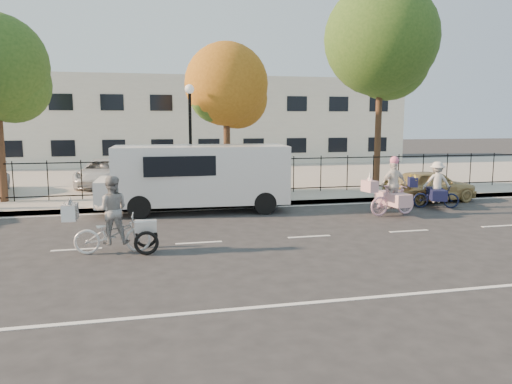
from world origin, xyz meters
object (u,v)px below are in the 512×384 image
object	(u,v)px
lamppost	(190,121)
lot_car_b	(103,173)
white_van	(198,175)
bull_bike	(436,190)
lot_car_d	(220,172)
gold_sedan	(430,186)
zebra_trike	(112,224)
unicorn_bike	(392,194)

from	to	relation	value
lamppost	lot_car_b	size ratio (longest dim) A/B	0.99
white_van	lot_car_b	distance (m)	7.39
bull_bike	lot_car_d	world-z (taller)	bull_bike
bull_bike	gold_sedan	size ratio (longest dim) A/B	0.50
gold_sedan	white_van	bearing A→B (deg)	83.28
zebra_trike	unicorn_bike	xyz separation A→B (m)	(8.77, 2.79, 0.01)
unicorn_bike	white_van	xyz separation A→B (m)	(-6.17, 2.22, 0.53)
zebra_trike	gold_sedan	distance (m)	12.59
bull_bike	unicorn_bike	bearing A→B (deg)	133.06
gold_sedan	lamppost	bearing A→B (deg)	68.87
lot_car_d	lamppost	bearing A→B (deg)	-135.54
lamppost	lot_car_b	xyz separation A→B (m)	(-3.57, 4.15, -2.35)
bull_bike	lamppost	bearing A→B (deg)	87.02
white_van	gold_sedan	world-z (taller)	white_van
zebra_trike	lot_car_d	xyz separation A→B (m)	(4.23, 10.55, 0.03)
white_van	lot_car_d	distance (m)	5.79
unicorn_bike	bull_bike	distance (m)	2.40
zebra_trike	lot_car_b	world-z (taller)	zebra_trike
lot_car_b	unicorn_bike	bearing A→B (deg)	-36.08
gold_sedan	bull_bike	bearing A→B (deg)	149.36
bull_bike	gold_sedan	distance (m)	1.41
lot_car_d	bull_bike	bearing A→B (deg)	-64.19
lamppost	lot_car_d	distance (m)	4.33
bull_bike	white_van	xyz separation A→B (m)	(-8.38, 1.29, 0.59)
zebra_trike	gold_sedan	xyz separation A→B (m)	(11.56, 5.01, -0.09)
white_van	lot_car_b	xyz separation A→B (m)	(-3.57, 6.45, -0.50)
bull_bike	lot_car_b	distance (m)	14.24
unicorn_bike	lot_car_b	xyz separation A→B (m)	(-9.74, 8.67, 0.03)
unicorn_bike	lot_car_d	distance (m)	8.99
white_van	lot_car_d	xyz separation A→B (m)	(1.63, 5.54, -0.51)
lamppost	gold_sedan	size ratio (longest dim) A/B	1.18
white_van	lot_car_d	world-z (taller)	white_van
gold_sedan	lot_car_d	size ratio (longest dim) A/B	1.05
zebra_trike	bull_bike	xyz separation A→B (m)	(10.98, 3.72, -0.05)
unicorn_bike	gold_sedan	distance (m)	3.56
lot_car_b	lamppost	bearing A→B (deg)	-43.69
unicorn_bike	gold_sedan	world-z (taller)	unicorn_bike
white_van	lot_car_b	bearing A→B (deg)	122.01
white_van	gold_sedan	bearing A→B (deg)	3.07
lamppost	zebra_trike	size ratio (longest dim) A/B	2.01
bull_bike	lot_car_d	xyz separation A→B (m)	(-6.76, 6.83, 0.08)
lot_car_d	lot_car_b	bearing A→B (deg)	151.13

